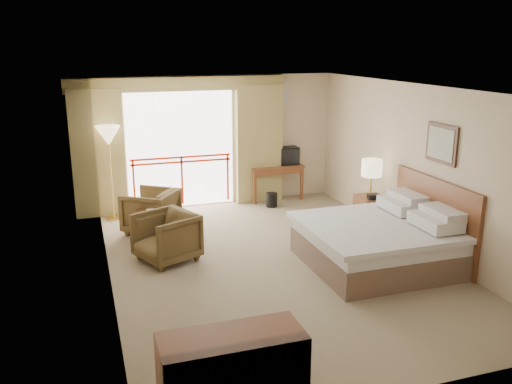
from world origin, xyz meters
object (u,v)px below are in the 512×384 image
object	(u,v)px
wastebasket	(272,200)
side_table	(148,222)
bed	(379,242)
floor_lamp	(108,139)
desk	(274,172)
dresser	(232,379)
table_lamp	(372,169)
armchair_far	(152,232)
armchair_near	(167,260)
tv	(288,156)
nightstand	(371,214)

from	to	relation	value
wastebasket	side_table	xyz separation A→B (m)	(-2.74, -1.39, 0.23)
bed	floor_lamp	size ratio (longest dim) A/B	1.16
desk	dresser	bearing A→B (deg)	-116.43
table_lamp	armchair_far	bearing A→B (deg)	162.90
wastebasket	side_table	distance (m)	3.08
armchair_near	desk	bearing A→B (deg)	110.65
armchair_near	floor_lamp	bearing A→B (deg)	170.58
wastebasket	armchair_near	size ratio (longest dim) A/B	0.35
tv	dresser	size ratio (longest dim) A/B	0.33
floor_lamp	tv	bearing A→B (deg)	5.06
nightstand	armchair_near	size ratio (longest dim) A/B	0.77
side_table	floor_lamp	distance (m)	2.05
table_lamp	desk	world-z (taller)	table_lamp
desk	bed	bearing A→B (deg)	-89.81
bed	wastebasket	xyz separation A→B (m)	(-0.53, 3.42, -0.23)
bed	tv	bearing A→B (deg)	89.46
side_table	dresser	xyz separation A→B (m)	(0.14, -4.81, 0.05)
armchair_near	dresser	bearing A→B (deg)	-24.89
nightstand	tv	bearing A→B (deg)	106.20
table_lamp	side_table	bearing A→B (deg)	171.59
desk	floor_lamp	distance (m)	3.64
tv	wastebasket	world-z (taller)	tv
table_lamp	desk	xyz separation A→B (m)	(-0.92, 2.57, -0.57)
tv	armchair_far	size ratio (longest dim) A/B	0.49
armchair_near	armchair_far	bearing A→B (deg)	157.64
desk	dresser	distance (m)	7.38
nightstand	armchair_far	distance (m)	4.00
side_table	tv	bearing A→B (deg)	30.28
table_lamp	wastebasket	xyz separation A→B (m)	(-1.18, 1.97, -1.02)
armchair_near	bed	bearing A→B (deg)	44.57
nightstand	wastebasket	world-z (taller)	nightstand
bed	desk	distance (m)	4.04
nightstand	desk	bearing A→B (deg)	111.96
table_lamp	armchair_far	size ratio (longest dim) A/B	0.75
armchair_near	side_table	world-z (taller)	side_table
desk	floor_lamp	xyz separation A→B (m)	(-3.48, -0.39, 0.98)
dresser	floor_lamp	bearing A→B (deg)	96.95
table_lamp	bed	bearing A→B (deg)	-114.21
tv	armchair_far	bearing A→B (deg)	-139.64
bed	nightstand	size ratio (longest dim) A/B	3.22
wastebasket	bed	bearing A→B (deg)	-81.21
bed	armchair_near	distance (m)	3.34
side_table	armchair_far	bearing A→B (deg)	78.18
tv	table_lamp	bearing A→B (deg)	-58.66
bed	armchair_near	world-z (taller)	bed
side_table	dresser	distance (m)	4.81
desk	armchair_near	bearing A→B (deg)	-138.54
bed	armchair_far	world-z (taller)	bed
desk	armchair_far	bearing A→B (deg)	-157.66
bed	nightstand	world-z (taller)	bed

